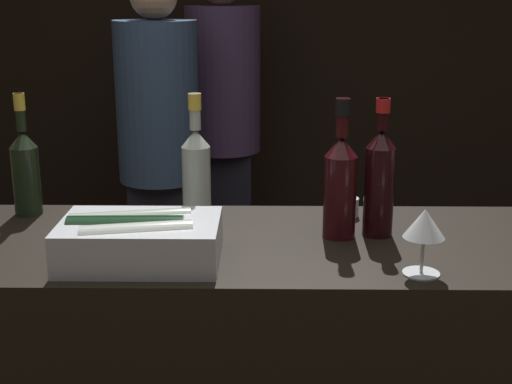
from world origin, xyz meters
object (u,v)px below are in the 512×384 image
object	(u,v)px
ice_bin_with_bottles	(137,238)
champagne_bottle	(25,168)
person_blond_tee	(159,143)
wine_glass	(424,226)
rose_wine_bottle	(196,172)
red_wine_bottle_black_foil	(340,182)
person_in_hoodie	(224,119)
candle_votive	(347,207)
red_wine_bottle_tall	(380,179)

from	to	relation	value
ice_bin_with_bottles	champagne_bottle	bearing A→B (deg)	135.80
person_blond_tee	wine_glass	bearing A→B (deg)	-42.93
champagne_bottle	rose_wine_bottle	distance (m)	0.49
person_blond_tee	champagne_bottle	bearing A→B (deg)	-77.30
red_wine_bottle_black_foil	person_in_hoodie	bearing A→B (deg)	101.89
person_in_hoodie	candle_votive	bearing A→B (deg)	-145.64
ice_bin_with_bottles	wine_glass	size ratio (longest dim) A/B	2.41
candle_votive	red_wine_bottle_tall	distance (m)	0.21
wine_glass	red_wine_bottle_black_foil	xyz separation A→B (m)	(-0.16, 0.25, 0.03)
candle_votive	red_wine_bottle_tall	bearing A→B (deg)	-68.80
candle_votive	red_wine_bottle_tall	size ratio (longest dim) A/B	0.18
red_wine_bottle_black_foil	person_in_hoodie	world-z (taller)	person_in_hoodie
candle_votive	red_wine_bottle_black_foil	size ratio (longest dim) A/B	0.18
champagne_bottle	person_in_hoodie	xyz separation A→B (m)	(0.45, 1.76, -0.17)
ice_bin_with_bottles	wine_glass	distance (m)	0.65
candle_votive	rose_wine_bottle	size ratio (longest dim) A/B	0.18
wine_glass	champagne_bottle	xyz separation A→B (m)	(-1.02, 0.43, 0.02)
rose_wine_bottle	person_blond_tee	bearing A→B (deg)	102.61
red_wine_bottle_tall	person_blond_tee	size ratio (longest dim) A/B	0.21
red_wine_bottle_tall	person_in_hoodie	size ratio (longest dim) A/B	0.20
candle_votive	champagne_bottle	xyz separation A→B (m)	(-0.90, 0.01, 0.11)
red_wine_bottle_tall	person_in_hoodie	xyz separation A→B (m)	(-0.51, 1.93, -0.19)
person_in_hoodie	red_wine_bottle_black_foil	bearing A→B (deg)	-147.97
wine_glass	rose_wine_bottle	xyz separation A→B (m)	(-0.53, 0.35, 0.03)
wine_glass	red_wine_bottle_tall	world-z (taller)	red_wine_bottle_tall
wine_glass	person_blond_tee	world-z (taller)	person_blond_tee
ice_bin_with_bottles	person_in_hoodie	distance (m)	2.13
champagne_bottle	person_in_hoodie	distance (m)	1.83
champagne_bottle	rose_wine_bottle	bearing A→B (deg)	-9.49
red_wine_bottle_tall	champagne_bottle	xyz separation A→B (m)	(-0.96, 0.17, -0.02)
ice_bin_with_bottles	red_wine_bottle_tall	bearing A→B (deg)	18.54
candle_votive	red_wine_bottle_black_foil	distance (m)	0.21
red_wine_bottle_black_foil	person_blond_tee	size ratio (longest dim) A/B	0.21
candle_votive	person_blond_tee	bearing A→B (deg)	119.22
ice_bin_with_bottles	red_wine_bottle_tall	distance (m)	0.63
ice_bin_with_bottles	person_blond_tee	size ratio (longest dim) A/B	0.21
wine_glass	red_wine_bottle_tall	xyz separation A→B (m)	(-0.06, 0.26, 0.04)
candle_votive	rose_wine_bottle	xyz separation A→B (m)	(-0.41, -0.07, 0.12)
champagne_bottle	person_in_hoodie	world-z (taller)	person_in_hoodie
red_wine_bottle_tall	candle_votive	bearing A→B (deg)	111.20
rose_wine_bottle	person_blond_tee	distance (m)	1.40
ice_bin_with_bottles	rose_wine_bottle	bearing A→B (deg)	68.19
wine_glass	red_wine_bottle_tall	size ratio (longest dim) A/B	0.43
person_blond_tee	candle_votive	bearing A→B (deg)	-39.87
candle_votive	person_blond_tee	distance (m)	1.47
champagne_bottle	rose_wine_bottle	size ratio (longest dim) A/B	0.97
champagne_bottle	person_blond_tee	distance (m)	1.30
person_in_hoodie	person_blond_tee	distance (m)	0.56
red_wine_bottle_tall	person_blond_tee	xyz separation A→B (m)	(-0.78, 1.44, -0.22)
champagne_bottle	person_in_hoodie	size ratio (longest dim) A/B	0.19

